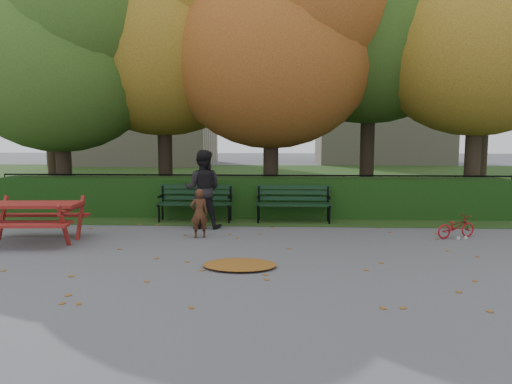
{
  "coord_description": "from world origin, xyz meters",
  "views": [
    {
      "loc": [
        0.77,
        -8.35,
        2.16
      ],
      "look_at": [
        0.3,
        1.4,
        1.0
      ],
      "focal_mm": 35.0,
      "sensor_mm": 36.0,
      "label": 1
    }
  ],
  "objects_px": {
    "tree_a": "(66,47)",
    "child": "(199,213)",
    "tree_c": "(283,37)",
    "tree_e": "(495,23)",
    "adult": "(203,189)",
    "bicycle": "(456,227)",
    "tree_f": "(55,31)",
    "bench_right": "(293,201)",
    "tree_g": "(500,39)",
    "tree_d": "(385,4)",
    "bench_left": "(196,200)",
    "picnic_table": "(31,212)",
    "tree_b": "(172,23)"
  },
  "relations": [
    {
      "from": "tree_d",
      "to": "tree_e",
      "type": "height_order",
      "value": "tree_d"
    },
    {
      "from": "tree_b",
      "to": "child",
      "type": "bearing_deg",
      "value": -72.8
    },
    {
      "from": "tree_g",
      "to": "adult",
      "type": "height_order",
      "value": "tree_g"
    },
    {
      "from": "tree_g",
      "to": "bench_right",
      "type": "height_order",
      "value": "tree_g"
    },
    {
      "from": "tree_d",
      "to": "tree_g",
      "type": "xyz_separation_m",
      "value": [
        4.46,
        2.53,
        -0.61
      ]
    },
    {
      "from": "bench_right",
      "to": "bench_left",
      "type": "bearing_deg",
      "value": 180.0
    },
    {
      "from": "tree_f",
      "to": "bench_right",
      "type": "xyz_separation_m",
      "value": [
        8.23,
        -5.54,
        -5.17
      ]
    },
    {
      "from": "bench_left",
      "to": "child",
      "type": "distance_m",
      "value": 2.0
    },
    {
      "from": "bench_left",
      "to": "child",
      "type": "height_order",
      "value": "child"
    },
    {
      "from": "tree_a",
      "to": "child",
      "type": "relative_size",
      "value": 7.34
    },
    {
      "from": "tree_a",
      "to": "tree_e",
      "type": "xyz_separation_m",
      "value": [
        11.71,
        0.19,
        0.56
      ]
    },
    {
      "from": "adult",
      "to": "bicycle",
      "type": "bearing_deg",
      "value": 173.72
    },
    {
      "from": "tree_c",
      "to": "bicycle",
      "type": "xyz_separation_m",
      "value": [
        3.58,
        -4.0,
        -4.59
      ]
    },
    {
      "from": "tree_c",
      "to": "adult",
      "type": "distance_m",
      "value": 5.35
    },
    {
      "from": "tree_c",
      "to": "tree_g",
      "type": "bearing_deg",
      "value": 26.87
    },
    {
      "from": "bench_left",
      "to": "bicycle",
      "type": "distance_m",
      "value": 5.97
    },
    {
      "from": "tree_f",
      "to": "picnic_table",
      "type": "bearing_deg",
      "value": -69.67
    },
    {
      "from": "tree_b",
      "to": "bicycle",
      "type": "height_order",
      "value": "tree_b"
    },
    {
      "from": "tree_c",
      "to": "bicycle",
      "type": "relative_size",
      "value": 8.82
    },
    {
      "from": "bench_left",
      "to": "tree_b",
      "type": "bearing_deg",
      "value": 110.58
    },
    {
      "from": "tree_a",
      "to": "adult",
      "type": "bearing_deg",
      "value": -33.24
    },
    {
      "from": "tree_g",
      "to": "bench_right",
      "type": "distance_m",
      "value": 10.61
    },
    {
      "from": "tree_a",
      "to": "tree_b",
      "type": "relative_size",
      "value": 0.85
    },
    {
      "from": "tree_b",
      "to": "adult",
      "type": "height_order",
      "value": "tree_b"
    },
    {
      "from": "tree_c",
      "to": "tree_e",
      "type": "relative_size",
      "value": 0.98
    },
    {
      "from": "tree_f",
      "to": "bench_left",
      "type": "distance_m",
      "value": 9.56
    },
    {
      "from": "tree_b",
      "to": "adult",
      "type": "distance_m",
      "value": 6.16
    },
    {
      "from": "tree_d",
      "to": "adult",
      "type": "relative_size",
      "value": 5.38
    },
    {
      "from": "tree_d",
      "to": "child",
      "type": "xyz_separation_m",
      "value": [
        -4.77,
        -5.49,
        -5.47
      ]
    },
    {
      "from": "picnic_table",
      "to": "bench_right",
      "type": "bearing_deg",
      "value": 22.65
    },
    {
      "from": "tree_c",
      "to": "tree_d",
      "type": "xyz_separation_m",
      "value": [
        3.04,
        1.27,
        1.16
      ]
    },
    {
      "from": "tree_b",
      "to": "tree_c",
      "type": "distance_m",
      "value": 3.42
    },
    {
      "from": "child",
      "to": "bicycle",
      "type": "distance_m",
      "value": 5.32
    },
    {
      "from": "tree_g",
      "to": "bicycle",
      "type": "distance_m",
      "value": 10.13
    },
    {
      "from": "tree_f",
      "to": "adult",
      "type": "relative_size",
      "value": 5.16
    },
    {
      "from": "tree_b",
      "to": "bench_left",
      "type": "distance_m",
      "value": 5.87
    },
    {
      "from": "tree_b",
      "to": "bench_left",
      "type": "bearing_deg",
      "value": -69.42
    },
    {
      "from": "tree_c",
      "to": "picnic_table",
      "type": "bearing_deg",
      "value": -135.67
    },
    {
      "from": "bench_left",
      "to": "tree_f",
      "type": "bearing_deg",
      "value": 136.49
    },
    {
      "from": "bicycle",
      "to": "tree_d",
      "type": "bearing_deg",
      "value": -16.72
    },
    {
      "from": "tree_e",
      "to": "picnic_table",
      "type": "height_order",
      "value": "tree_e"
    },
    {
      "from": "tree_a",
      "to": "tree_d",
      "type": "distance_m",
      "value": 9.33
    },
    {
      "from": "bench_right",
      "to": "picnic_table",
      "type": "relative_size",
      "value": 0.93
    },
    {
      "from": "tree_e",
      "to": "bicycle",
      "type": "distance_m",
      "value": 6.51
    },
    {
      "from": "tree_d",
      "to": "tree_f",
      "type": "xyz_separation_m",
      "value": [
        -11.01,
        2.01,
        -0.29
      ]
    },
    {
      "from": "tree_b",
      "to": "child",
      "type": "height_order",
      "value": "tree_b"
    },
    {
      "from": "child",
      "to": "adult",
      "type": "xyz_separation_m",
      "value": [
        -0.09,
        1.08,
        0.38
      ]
    },
    {
      "from": "tree_e",
      "to": "tree_f",
      "type": "xyz_separation_m",
      "value": [
        -13.66,
        3.47,
        0.61
      ]
    },
    {
      "from": "tree_f",
      "to": "tree_c",
      "type": "bearing_deg",
      "value": -22.35
    },
    {
      "from": "tree_a",
      "to": "tree_g",
      "type": "xyz_separation_m",
      "value": [
        13.52,
        4.18,
        0.85
      ]
    }
  ]
}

